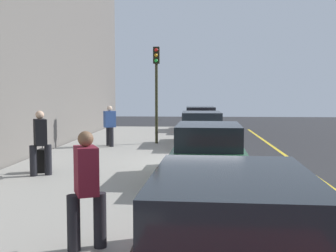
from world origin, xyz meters
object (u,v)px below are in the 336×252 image
Objects in this scene: parked_car_maroon at (200,120)px; parked_car_red at (233,252)px; pedestrian_black_coat at (40,141)px; traffic_light_pole at (156,78)px; parked_car_green at (208,154)px; pedestrian_burgundy_coat at (86,187)px; rolling_suitcase at (43,160)px; pedestrian_blue_coat at (110,125)px; parked_car_silver at (201,130)px.

parked_car_red is (20.07, 0.11, -0.00)m from parked_car_maroon.
pedestrian_black_coat is 7.77m from traffic_light_pole.
traffic_light_pole is at bearing -171.54° from parked_car_red.
parked_car_green is 6.57m from parked_car_red.
pedestrian_burgundy_coat is 1.66× the size of rolling_suitcase.
traffic_light_pole is at bearing 161.71° from pedestrian_black_coat.
pedestrian_black_coat reaches higher than pedestrian_blue_coat.
parked_car_green and parked_car_red have the same top height.
pedestrian_black_coat is (6.89, -4.28, 0.30)m from parked_car_silver.
parked_car_red is at bearing 33.79° from pedestrian_black_coat.
parked_car_green is 1.00× the size of parked_car_red.
traffic_light_pole is (-12.20, -0.18, 1.90)m from pedestrian_burgundy_coat.
pedestrian_black_coat is 0.76m from rolling_suitcase.
rolling_suitcase is at bearing -6.97° from pedestrian_blue_coat.
parked_car_red reaches higher than rolling_suitcase.
parked_car_red is 13.27m from pedestrian_blue_coat.
parked_car_silver is 6.91m from parked_car_green.
parked_car_silver is 8.12m from pedestrian_black_coat.
traffic_light_pole is (-7.16, 2.37, 1.87)m from pedestrian_black_coat.
parked_car_green is at bearing 0.71° from parked_car_silver.
parked_car_maroon is 1.06× the size of parked_car_red.
parked_car_green is at bearing 89.74° from pedestrian_black_coat.
traffic_light_pole is at bearing -98.08° from parked_car_silver.
rolling_suitcase is (13.02, -4.42, -0.29)m from parked_car_maroon.
traffic_light_pole reaches higher than pedestrian_burgundy_coat.
parked_car_maroon is 8.27m from pedestrian_blue_coat.
parked_car_green reaches higher than rolling_suitcase.
rolling_suitcase is at bearing -147.28° from parked_car_red.
pedestrian_black_coat reaches higher than pedestrian_burgundy_coat.
traffic_light_pole is at bearing 159.61° from rolling_suitcase.
traffic_light_pole is 7.56m from rolling_suitcase.
parked_car_red is 2.44m from pedestrian_burgundy_coat.
pedestrian_blue_coat is at bearing -26.84° from parked_car_maroon.
pedestrian_blue_coat is 0.96× the size of pedestrian_black_coat.
pedestrian_burgundy_coat is 11.31m from pedestrian_blue_coat.
parked_car_maroon is at bearing 179.81° from parked_car_silver.
parked_car_silver reaches higher than rolling_suitcase.
parked_car_green is (13.50, 0.06, -0.00)m from parked_car_maroon.
parked_car_green is 2.67× the size of pedestrian_black_coat.
pedestrian_black_coat is 0.42× the size of traffic_light_pole.
pedestrian_black_coat is at bearing 14.77° from rolling_suitcase.
pedestrian_blue_coat is at bearing -59.52° from traffic_light_pole.
traffic_light_pole is at bearing 120.48° from pedestrian_blue_coat.
pedestrian_black_coat reaches higher than parked_car_maroon.
parked_car_green is 4.56× the size of rolling_suitcase.
parked_car_silver is 1.01× the size of parked_car_red.
parked_car_silver is at bearing -0.19° from parked_car_maroon.
parked_car_silver is 4.63× the size of rolling_suitcase.
pedestrian_burgundy_coat reaches higher than pedestrian_blue_coat.
parked_car_maroon is 2.83× the size of pedestrian_black_coat.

